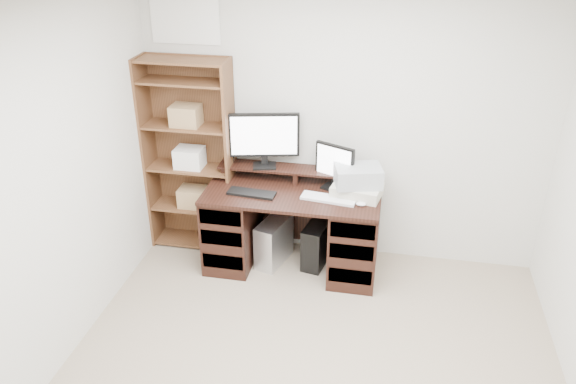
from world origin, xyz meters
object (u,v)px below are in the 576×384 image
(monitor_small, at_px, (334,165))
(monitor_wide, at_px, (264,137))
(bookshelf, at_px, (190,155))
(tower_black, at_px, (317,243))
(tower_silver, at_px, (274,241))
(desk, at_px, (293,227))
(printer, at_px, (357,190))

(monitor_small, bearing_deg, monitor_wide, -162.44)
(monitor_small, xyz_separation_m, bookshelf, (-1.32, 0.08, -0.05))
(tower_black, bearing_deg, tower_silver, -160.75)
(monitor_small, distance_m, tower_silver, 0.92)
(desk, relative_size, monitor_wide, 2.47)
(monitor_wide, height_order, printer, monitor_wide)
(bookshelf, bearing_deg, desk, -12.23)
(tower_silver, bearing_deg, printer, 16.97)
(bookshelf, bearing_deg, monitor_small, -3.47)
(monitor_wide, distance_m, printer, 0.92)
(monitor_small, bearing_deg, desk, -133.90)
(monitor_small, height_order, tower_silver, monitor_small)
(tower_silver, relative_size, bookshelf, 0.23)
(desk, height_order, printer, printer)
(desk, height_order, monitor_wide, monitor_wide)
(tower_silver, height_order, bookshelf, bookshelf)
(monitor_small, bearing_deg, printer, -1.34)
(desk, distance_m, tower_silver, 0.25)
(monitor_wide, xyz_separation_m, tower_silver, (0.12, -0.19, -0.93))
(desk, xyz_separation_m, tower_silver, (-0.18, 0.02, -0.18))
(tower_silver, bearing_deg, desk, 9.67)
(desk, relative_size, tower_silver, 3.56)
(tower_black, distance_m, bookshelf, 1.40)
(monitor_wide, relative_size, monitor_small, 1.53)
(bookshelf, bearing_deg, tower_black, -6.57)
(bookshelf, bearing_deg, printer, -6.77)
(monitor_wide, bearing_deg, desk, -48.06)
(printer, height_order, bookshelf, bookshelf)
(monitor_small, xyz_separation_m, tower_silver, (-0.51, -0.11, -0.76))
(monitor_small, relative_size, printer, 0.99)
(tower_black, bearing_deg, printer, 3.59)
(printer, height_order, tower_black, printer)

